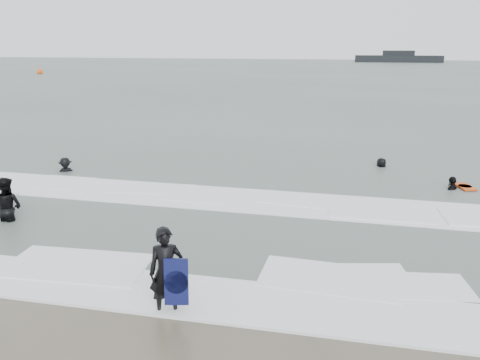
% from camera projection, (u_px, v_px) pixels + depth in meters
% --- Properties ---
extents(ground, '(320.00, 320.00, 0.00)m').
position_uv_depth(ground, '(192.00, 284.00, 10.93)').
color(ground, brown).
rests_on(ground, ground).
extents(sea, '(320.00, 320.00, 0.00)m').
position_uv_depth(sea, '(331.00, 74.00, 85.74)').
color(sea, '#47544C').
rests_on(sea, ground).
extents(surfer_centre, '(0.82, 0.68, 1.92)m').
position_uv_depth(surfer_centre, '(168.00, 313.00, 9.74)').
color(surfer_centre, black).
rests_on(surfer_centre, ground).
extents(surfer_wading, '(0.97, 0.76, 1.98)m').
position_uv_depth(surfer_wading, '(9.00, 221.00, 14.80)').
color(surfer_wading, black).
rests_on(surfer_wading, ground).
extents(surfer_breaker, '(1.14, 0.98, 1.53)m').
position_uv_depth(surfer_breaker, '(66.00, 173.00, 20.26)').
color(surfer_breaker, black).
rests_on(surfer_breaker, ground).
extents(surfer_right_near, '(0.89, 1.05, 1.69)m').
position_uv_depth(surfer_right_near, '(452.00, 190.00, 17.90)').
color(surfer_right_near, black).
rests_on(surfer_right_near, ground).
extents(surfer_right_far, '(0.92, 0.79, 1.59)m').
position_uv_depth(surfer_right_far, '(381.00, 168.00, 21.13)').
color(surfer_right_far, black).
rests_on(surfer_right_far, ground).
extents(surf_foam, '(30.03, 9.06, 0.09)m').
position_uv_depth(surf_foam, '(231.00, 225.00, 14.37)').
color(surf_foam, white).
rests_on(surf_foam, ground).
extents(bodyboards, '(16.01, 11.49, 1.25)m').
position_uv_depth(bodyboards, '(238.00, 212.00, 14.13)').
color(bodyboards, '#0D1140').
rests_on(bodyboards, ground).
extents(buoy, '(1.00, 1.00, 1.65)m').
position_uv_depth(buoy, '(40.00, 72.00, 85.26)').
color(buoy, '#EE4F0A').
rests_on(buoy, ground).
extents(vessel_horizon, '(24.71, 4.41, 3.35)m').
position_uv_depth(vessel_horizon, '(398.00, 58.00, 137.62)').
color(vessel_horizon, black).
rests_on(vessel_horizon, ground).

